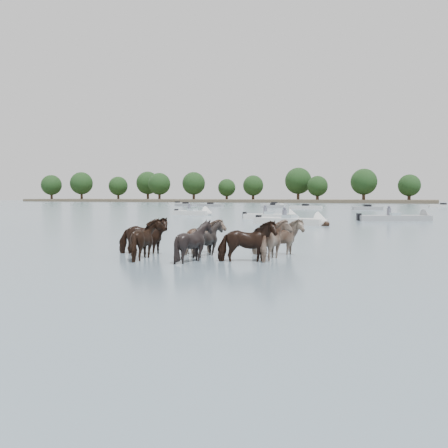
% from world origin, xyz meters
% --- Properties ---
extents(ground, '(400.00, 400.00, 0.00)m').
position_xyz_m(ground, '(0.00, 0.00, 0.00)').
color(ground, slate).
rests_on(ground, ground).
extents(shoreline, '(160.00, 30.00, 1.00)m').
position_xyz_m(shoreline, '(-70.00, 150.00, 0.50)').
color(shoreline, '#4C4233').
rests_on(shoreline, ground).
extents(pony_herd, '(6.92, 4.63, 1.59)m').
position_xyz_m(pony_herd, '(2.48, 0.24, 0.55)').
color(pony_herd, black).
rests_on(pony_herd, ground).
extents(swimming_pony, '(0.72, 0.44, 0.44)m').
position_xyz_m(swimming_pony, '(2.34, 19.47, 0.10)').
color(swimming_pony, black).
rests_on(swimming_pony, ground).
extents(motorboat_a, '(5.35, 2.50, 1.92)m').
position_xyz_m(motorboat_a, '(-3.88, 27.66, 0.23)').
color(motorboat_a, silver).
rests_on(motorboat_a, ground).
extents(motorboat_b, '(6.08, 2.62, 1.92)m').
position_xyz_m(motorboat_b, '(0.24, 20.05, 0.22)').
color(motorboat_b, silver).
rests_on(motorboat_b, ground).
extents(motorboat_c, '(6.57, 4.41, 1.92)m').
position_xyz_m(motorboat_c, '(6.90, 29.40, 0.22)').
color(motorboat_c, gray).
rests_on(motorboat_c, ground).
extents(motorboat_f, '(4.97, 1.88, 1.92)m').
position_xyz_m(motorboat_f, '(-15.12, 33.52, 0.23)').
color(motorboat_f, silver).
rests_on(motorboat_f, ground).
extents(distant_flotilla, '(102.42, 28.85, 0.93)m').
position_xyz_m(distant_flotilla, '(-0.08, 76.72, 0.26)').
color(distant_flotilla, silver).
rests_on(distant_flotilla, ground).
extents(treeline, '(152.02, 22.40, 12.59)m').
position_xyz_m(treeline, '(-78.35, 149.64, 6.93)').
color(treeline, '#382619').
rests_on(treeline, ground).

